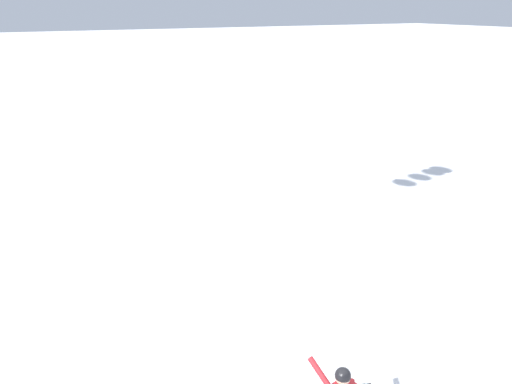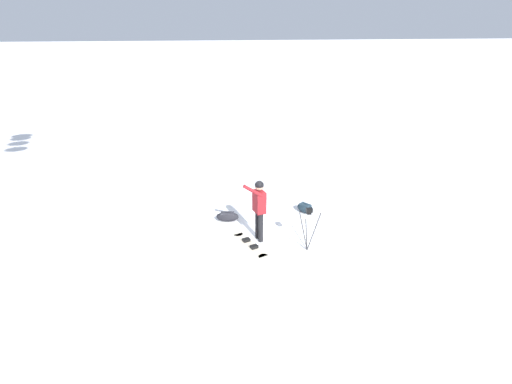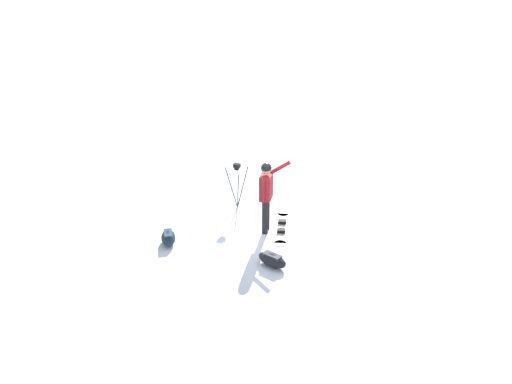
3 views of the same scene
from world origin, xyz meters
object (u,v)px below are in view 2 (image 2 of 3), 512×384
snowboarder (259,204)px  camera_tripod (309,220)px  snowboard (250,244)px  gear_bag_large (305,208)px  gear_bag_small (228,216)px

snowboarder → camera_tripod: (0.80, 1.18, -0.21)m
snowboarder → snowboard: bearing=-46.9°
gear_bag_large → camera_tripod: size_ratio=0.54×
snowboarder → camera_tripod: size_ratio=1.46×
snowboarder → gear_bag_large: (-1.50, 1.81, -0.94)m
gear_bag_large → gear_bag_small: 2.56m
snowboarder → snowboard: 1.16m
gear_bag_large → camera_tripod: bearing=-15.3°
snowboard → snowboarder: bearing=133.1°
gear_bag_large → camera_tripod: camera_tripod is taller
gear_bag_small → snowboarder: bearing=29.3°
gear_bag_large → camera_tripod: (2.30, -0.63, 0.73)m
gear_bag_large → camera_tripod: 2.50m
camera_tripod → gear_bag_small: 2.96m
snowboarder → snowboard: snowboarder is taller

